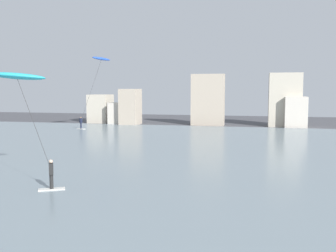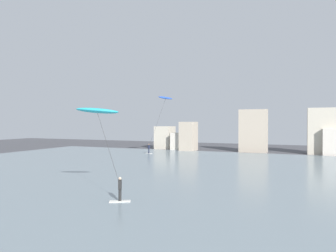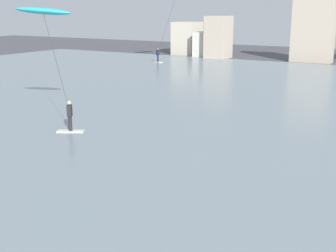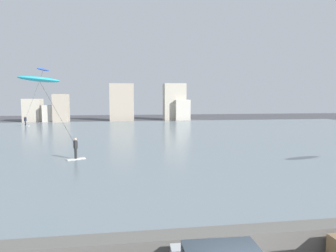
% 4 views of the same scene
% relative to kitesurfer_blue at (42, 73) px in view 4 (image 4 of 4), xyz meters
% --- Properties ---
extents(seawall_barrier, '(60.00, 0.70, 1.06)m').
position_rel_kitesurfer_blue_xyz_m(seawall_barrier, '(15.79, -44.60, -8.23)').
color(seawall_barrier, '#66635E').
rests_on(seawall_barrier, ground).
extents(water_bay, '(84.00, 52.00, 0.10)m').
position_rel_kitesurfer_blue_xyz_m(water_bay, '(15.79, -17.90, -8.71)').
color(water_bay, gray).
rests_on(water_bay, ground).
extents(far_shore_buildings, '(33.41, 5.95, 7.80)m').
position_rel_kitesurfer_blue_xyz_m(far_shore_buildings, '(13.16, 10.50, -5.64)').
color(far_shore_buildings, beige).
rests_on(far_shore_buildings, ground).
extents(kitesurfer_blue, '(4.91, 3.82, 9.64)m').
position_rel_kitesurfer_blue_xyz_m(kitesurfer_blue, '(0.00, 0.00, 0.00)').
color(kitesurfer_blue, silver).
rests_on(kitesurfer_blue, water_bay).
extents(kitesurfer_cyan, '(5.16, 3.04, 6.48)m').
position_rel_kitesurfer_blue_xyz_m(kitesurfer_cyan, '(6.95, -27.69, -3.05)').
color(kitesurfer_cyan, silver).
rests_on(kitesurfer_cyan, water_bay).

